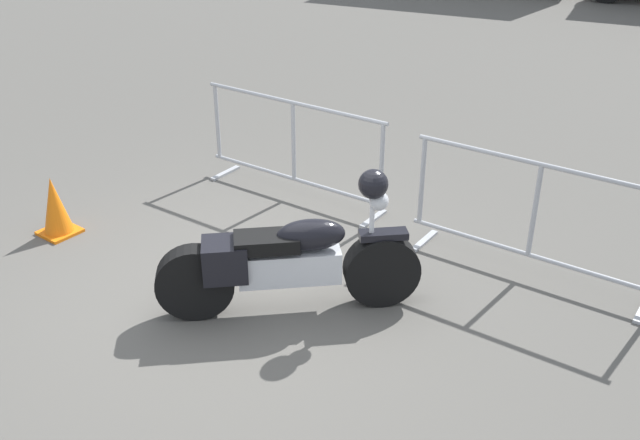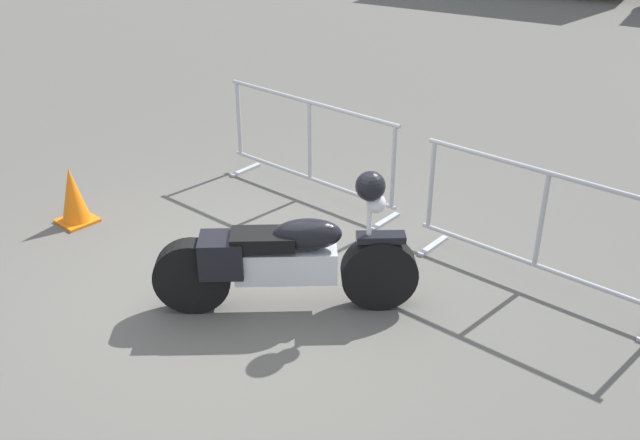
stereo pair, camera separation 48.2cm
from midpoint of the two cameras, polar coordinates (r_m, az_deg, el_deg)
name	(u,v)px [view 2 (the right image)]	position (r m, az deg, el deg)	size (l,w,h in m)	color
ground_plane	(242,294)	(6.06, -3.99, -5.95)	(120.00, 120.00, 0.00)	#54514C
motorcycle	(286,259)	(5.64, -0.32, -3.18)	(1.63, 1.61, 1.20)	black
crowd_barrier_near	(310,147)	(7.50, 1.03, 5.79)	(2.23, 0.52, 1.07)	#9EA0A5
crowd_barrier_far	(540,228)	(6.24, 19.35, -0.65)	(2.23, 0.52, 1.07)	#9EA0A5
traffic_cone	(73,196)	(7.37, -17.41, 1.80)	(0.34, 0.34, 0.59)	orange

